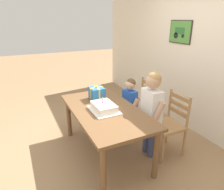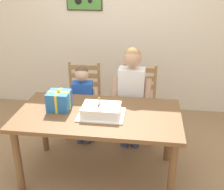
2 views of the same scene
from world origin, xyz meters
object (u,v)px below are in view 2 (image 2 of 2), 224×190
at_px(chair_right, 139,103).
at_px(child_younger, 83,98).
at_px(gift_box_red_large, 59,101).
at_px(child_older, 131,89).
at_px(birthday_cake, 101,111).
at_px(dining_table, 98,121).
at_px(chair_left, 83,99).

xyz_separation_m(chair_right, child_younger, (-0.65, -0.28, 0.15)).
bearing_deg(gift_box_red_large, child_younger, 78.49).
height_order(gift_box_red_large, child_younger, child_younger).
distance_m(gift_box_red_large, child_younger, 0.57).
relative_size(chair_right, child_older, 0.74).
distance_m(birthday_cake, chair_right, 0.98).
relative_size(dining_table, chair_right, 1.73).
bearing_deg(gift_box_red_large, dining_table, -5.56).
height_order(gift_box_red_large, chair_left, gift_box_red_large).
bearing_deg(chair_right, gift_box_red_large, -133.26).
height_order(dining_table, child_older, child_older).
bearing_deg(gift_box_red_large, child_older, 37.75).
height_order(birthday_cake, gift_box_red_large, gift_box_red_large).
height_order(dining_table, chair_right, chair_right).
bearing_deg(dining_table, child_younger, 117.30).
xyz_separation_m(birthday_cake, chair_right, (0.32, 0.88, -0.30)).
height_order(dining_table, gift_box_red_large, gift_box_red_large).
bearing_deg(child_younger, child_older, -0.05).
distance_m(gift_box_red_large, child_older, 0.86).
height_order(dining_table, birthday_cake, birthday_cake).
distance_m(dining_table, gift_box_red_large, 0.44).
bearing_deg(child_older, chair_right, 74.47).
height_order(chair_left, child_younger, child_younger).
bearing_deg(gift_box_red_large, chair_right, 46.74).
bearing_deg(dining_table, chair_right, 67.02).
xyz_separation_m(chair_right, child_older, (-0.08, -0.28, 0.29)).
distance_m(chair_left, chair_right, 0.72).
relative_size(dining_table, chair_left, 1.73).
distance_m(chair_right, child_younger, 0.72).
xyz_separation_m(chair_left, chair_right, (0.72, 0.00, 0.00)).
xyz_separation_m(chair_left, child_older, (0.64, -0.28, 0.29)).
bearing_deg(chair_right, child_older, -105.53).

